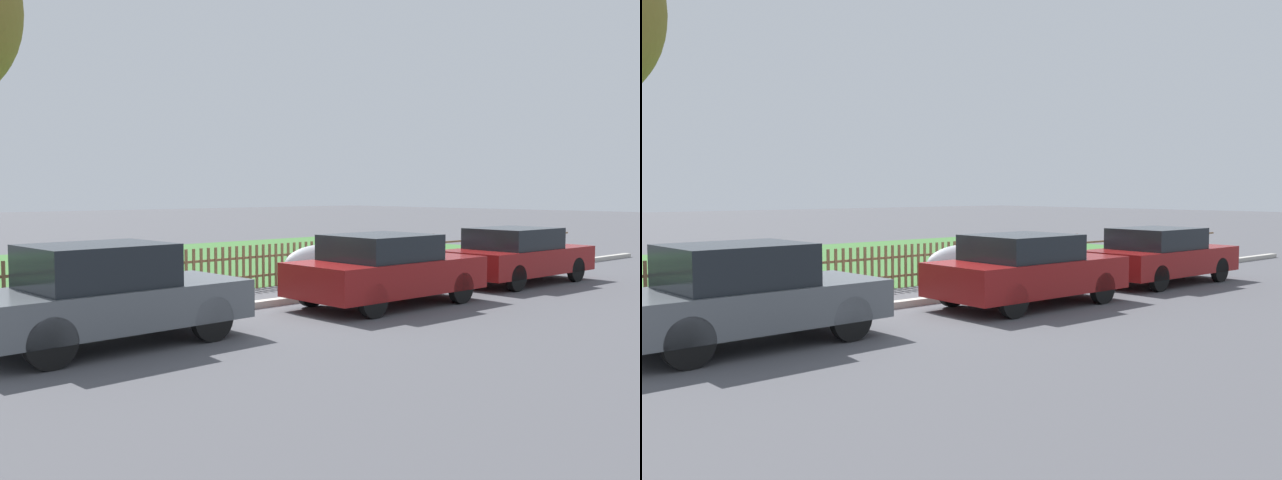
{
  "view_description": "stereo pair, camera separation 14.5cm",
  "coord_description": "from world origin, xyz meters",
  "views": [
    {
      "loc": [
        -8.25,
        -10.21,
        2.14
      ],
      "look_at": [
        1.55,
        0.76,
        1.1
      ],
      "focal_mm": 40.0,
      "sensor_mm": 36.0,
      "label": 1
    },
    {
      "loc": [
        -8.14,
        -10.31,
        2.14
      ],
      "look_at": [
        1.55,
        0.76,
        1.1
      ],
      "focal_mm": 40.0,
      "sensor_mm": 36.0,
      "label": 2
    }
  ],
  "objects": [
    {
      "name": "ground_plane",
      "position": [
        0.0,
        0.0,
        0.0
      ],
      "size": [
        120.0,
        120.0,
        0.0
      ],
      "primitive_type": "plane",
      "color": "#4C4C51"
    },
    {
      "name": "kerb_stone",
      "position": [
        0.0,
        0.1,
        0.06
      ],
      "size": [
        28.25,
        0.2,
        0.12
      ],
      "primitive_type": "cube",
      "color": "#B2ADA3",
      "rests_on": "ground"
    },
    {
      "name": "grass_strip",
      "position": [
        0.0,
        8.11,
        0.01
      ],
      "size": [
        28.25,
        11.9,
        0.01
      ],
      "primitive_type": "cube",
      "color": "#3D7033",
      "rests_on": "ground"
    },
    {
      "name": "park_fence",
      "position": [
        0.0,
        2.18,
        0.47
      ],
      "size": [
        28.25,
        0.05,
        0.95
      ],
      "color": "brown",
      "rests_on": "ground"
    },
    {
      "name": "parked_car_silver_hatchback",
      "position": [
        -4.01,
        -1.09,
        0.71
      ],
      "size": [
        3.79,
        1.76,
        1.41
      ],
      "rotation": [
        0.0,
        0.0,
        0.03
      ],
      "color": "#51565B",
      "rests_on": "ground"
    },
    {
      "name": "parked_car_black_saloon",
      "position": [
        1.36,
        -1.27,
        0.67
      ],
      "size": [
        3.81,
        1.75,
        1.32
      ],
      "rotation": [
        0.0,
        0.0,
        -0.01
      ],
      "color": "maroon",
      "rests_on": "ground"
    },
    {
      "name": "parked_car_navy_estate",
      "position": [
        5.93,
        -1.11,
        0.65
      ],
      "size": [
        3.95,
        1.69,
        1.27
      ],
      "rotation": [
        0.0,
        0.0,
        -0.01
      ],
      "color": "maroon",
      "rests_on": "ground"
    },
    {
      "name": "covered_motorcycle",
      "position": [
        2.14,
        1.39,
        0.58
      ],
      "size": [
        2.03,
        0.76,
        0.94
      ],
      "rotation": [
        0.0,
        0.0,
        0.05
      ],
      "color": "black",
      "rests_on": "ground"
    }
  ]
}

